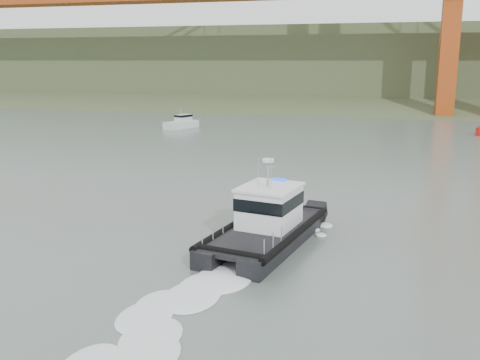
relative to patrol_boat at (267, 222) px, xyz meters
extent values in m
plane|color=slate|center=(-1.76, -2.53, -1.23)|extent=(400.00, 400.00, 0.00)
cube|color=#324125|center=(-1.76, 89.47, -1.23)|extent=(500.00, 44.72, 16.25)
cube|color=#324125|center=(-1.76, 117.47, 4.77)|extent=(500.00, 70.00, 18.00)
cube|color=#324125|center=(-1.76, 142.47, 9.77)|extent=(500.00, 60.00, 16.00)
cube|color=black|center=(-1.25, 0.09, -0.84)|extent=(3.07, 10.16, 1.10)
cube|color=black|center=(1.19, -0.38, -0.84)|extent=(3.07, 10.16, 1.10)
cube|color=black|center=(-0.11, -0.60, -0.40)|extent=(5.25, 9.27, 0.23)
cube|color=white|center=(0.06, 0.30, 0.77)|extent=(3.33, 3.77, 2.11)
cube|color=black|center=(0.06, 0.30, 1.15)|extent=(3.40, 3.83, 0.69)
cube|color=white|center=(0.06, 0.30, 1.90)|extent=(3.55, 3.98, 0.15)
cylinder|color=#95979D|center=(0.01, 0.03, 2.65)|extent=(0.15, 0.15, 1.65)
cylinder|color=white|center=(0.01, 0.03, 3.43)|extent=(0.64, 0.64, 0.17)
cube|color=silver|center=(-23.16, 47.22, -0.75)|extent=(4.10, 6.06, 1.16)
cube|color=silver|center=(-22.97, 47.66, 0.22)|extent=(2.34, 2.74, 1.16)
cube|color=black|center=(-22.97, 47.66, 0.60)|extent=(2.41, 2.80, 0.34)
cylinder|color=#95979D|center=(-23.16, 47.22, 1.27)|extent=(0.08, 0.08, 1.16)
camera|label=1|loc=(5.77, -27.55, 8.65)|focal=40.00mm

